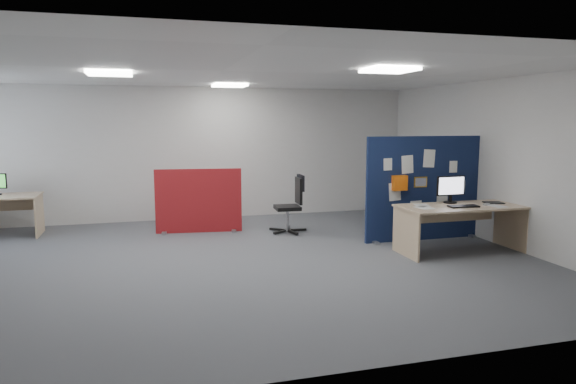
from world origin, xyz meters
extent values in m
plane|color=#54575C|center=(0.00, 0.00, 0.00)|extent=(9.00, 9.00, 0.00)
cube|color=white|center=(0.00, 0.00, 2.70)|extent=(9.00, 7.00, 0.02)
cube|color=silver|center=(0.00, 3.50, 1.35)|extent=(9.00, 0.02, 2.70)
cube|color=silver|center=(0.00, -3.50, 1.35)|extent=(9.00, 0.02, 2.70)
cube|color=silver|center=(4.50, 0.00, 1.35)|extent=(0.02, 7.00, 2.70)
cube|color=white|center=(2.00, -1.00, 2.67)|extent=(0.60, 0.60, 0.04)
cube|color=white|center=(-1.50, 0.50, 2.67)|extent=(0.60, 0.60, 0.04)
cube|color=white|center=(0.50, 2.50, 2.67)|extent=(0.60, 0.60, 0.04)
cube|color=#0F1A3A|center=(3.48, 0.53, 0.88)|extent=(2.14, 0.06, 1.77)
cube|color=#929397|center=(2.56, 0.53, 0.02)|extent=(0.08, 0.30, 0.04)
cube|color=#929397|center=(4.40, 0.53, 0.02)|extent=(0.08, 0.30, 0.04)
cube|color=white|center=(2.77, 0.49, 1.31)|extent=(0.15, 0.01, 0.20)
cube|color=white|center=(3.12, 0.49, 1.30)|extent=(0.21, 0.01, 0.30)
cube|color=white|center=(3.53, 0.49, 1.39)|extent=(0.21, 0.01, 0.30)
cube|color=white|center=(4.00, 0.49, 1.24)|extent=(0.15, 0.01, 0.20)
cube|color=white|center=(2.91, 0.49, 0.85)|extent=(0.21, 0.01, 0.30)
cube|color=white|center=(3.81, 0.49, 0.79)|extent=(0.21, 0.01, 0.30)
cube|color=white|center=(4.17, 0.49, 0.91)|extent=(0.15, 0.01, 0.20)
cube|color=white|center=(3.31, 0.49, 0.53)|extent=(0.21, 0.01, 0.30)
cube|color=white|center=(3.90, 0.49, 0.91)|extent=(0.21, 0.01, 0.30)
cube|color=gold|center=(3.38, 0.49, 1.00)|extent=(0.24, 0.01, 0.18)
cube|color=orange|center=(2.97, 0.45, 1.00)|extent=(0.25, 0.10, 0.25)
cube|color=#D3B387|center=(3.58, -0.39, 0.71)|extent=(1.91, 0.85, 0.03)
cube|color=#D3B387|center=(2.65, -0.39, 0.35)|extent=(0.03, 0.78, 0.70)
cube|color=#D3B387|center=(4.51, -0.39, 0.35)|extent=(0.03, 0.78, 0.70)
cube|color=#D3B387|center=(3.58, 0.01, 0.55)|extent=(1.72, 0.02, 0.30)
cylinder|color=black|center=(3.56, -0.12, 0.74)|extent=(0.21, 0.21, 0.02)
cube|color=black|center=(3.56, -0.12, 0.80)|extent=(0.04, 0.03, 0.10)
cube|color=black|center=(3.56, -0.12, 1.01)|extent=(0.49, 0.06, 0.31)
cube|color=silver|center=(3.56, -0.14, 1.01)|extent=(0.45, 0.02, 0.27)
cube|color=black|center=(3.54, -0.51, 0.74)|extent=(0.46, 0.21, 0.02)
cube|color=#929397|center=(3.98, -0.46, 0.74)|extent=(0.11, 0.09, 0.03)
cube|color=black|center=(4.21, -0.32, 0.74)|extent=(0.32, 0.27, 0.01)
cube|color=maroon|center=(-0.16, 2.14, 0.58)|extent=(1.54, 0.24, 1.16)
cube|color=#929397|center=(-0.78, 2.14, 0.02)|extent=(0.08, 0.30, 0.04)
cube|color=#929397|center=(0.47, 2.14, 0.02)|extent=(0.08, 0.30, 0.04)
cube|color=#D3B387|center=(-2.92, 2.71, 0.35)|extent=(0.03, 0.73, 0.70)
cube|color=black|center=(1.60, 1.68, 0.04)|extent=(0.29, 0.06, 0.04)
cube|color=black|center=(1.46, 1.88, 0.04)|extent=(0.15, 0.28, 0.04)
cube|color=black|center=(1.22, 1.82, 0.04)|extent=(0.25, 0.22, 0.04)
cube|color=black|center=(1.21, 1.58, 0.04)|extent=(0.27, 0.19, 0.04)
cube|color=black|center=(1.44, 1.49, 0.04)|extent=(0.12, 0.29, 0.04)
cylinder|color=#929397|center=(1.39, 1.69, 0.24)|extent=(0.06, 0.06, 0.40)
cube|color=black|center=(1.39, 1.69, 0.46)|extent=(0.46, 0.46, 0.07)
cube|color=black|center=(1.60, 1.68, 0.76)|extent=(0.07, 0.40, 0.48)
cube|color=black|center=(1.64, 1.67, 0.91)|extent=(0.08, 0.37, 0.29)
cube|color=white|center=(2.93, -0.42, 0.73)|extent=(0.25, 0.32, 0.00)
cube|color=white|center=(3.01, -0.20, 0.73)|extent=(0.28, 0.35, 0.00)
cube|color=white|center=(4.08, -0.57, 0.73)|extent=(0.25, 0.32, 0.00)
camera|label=1|loc=(-1.08, -7.14, 2.03)|focal=32.00mm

